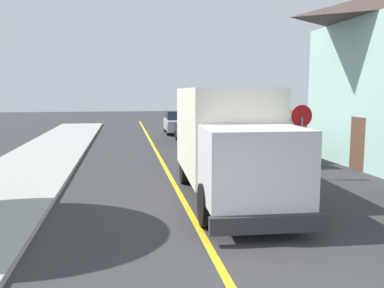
{
  "coord_description": "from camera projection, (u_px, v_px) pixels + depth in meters",
  "views": [
    {
      "loc": [
        -1.64,
        -5.19,
        3.1
      ],
      "look_at": [
        0.54,
        7.93,
        1.4
      ],
      "focal_mm": 38.53,
      "sensor_mm": 36.0,
      "label": 1
    }
  ],
  "objects": [
    {
      "name": "centre_line_yellow",
      "position": [
        169.0,
        174.0,
        15.52
      ],
      "size": [
        0.16,
        56.0,
        0.01
      ],
      "primitive_type": "cube",
      "color": "gold",
      "rests_on": "ground"
    },
    {
      "name": "box_truck",
      "position": [
        228.0,
        138.0,
        11.99
      ],
      "size": [
        2.68,
        7.27,
        3.2
      ],
      "color": "#F2EDCC",
      "rests_on": "ground"
    },
    {
      "name": "parked_car_near",
      "position": [
        217.0,
        145.0,
        17.98
      ],
      "size": [
        1.92,
        4.45,
        1.67
      ],
      "color": "#2D4793",
      "rests_on": "ground"
    },
    {
      "name": "parked_car_mid",
      "position": [
        193.0,
        130.0,
        25.06
      ],
      "size": [
        1.88,
        4.43,
        1.67
      ],
      "color": "black",
      "rests_on": "ground"
    },
    {
      "name": "parked_car_far",
      "position": [
        177.0,
        123.0,
        30.47
      ],
      "size": [
        1.93,
        4.45,
        1.67
      ],
      "color": "#B7B7BC",
      "rests_on": "ground"
    },
    {
      "name": "parked_van_across",
      "position": [
        279.0,
        143.0,
        18.46
      ],
      "size": [
        1.92,
        4.45,
        1.67
      ],
      "color": "silver",
      "rests_on": "ground"
    },
    {
      "name": "stop_sign",
      "position": [
        301.0,
        127.0,
        14.39
      ],
      "size": [
        0.8,
        0.1,
        2.65
      ],
      "color": "gray",
      "rests_on": "ground"
    }
  ]
}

